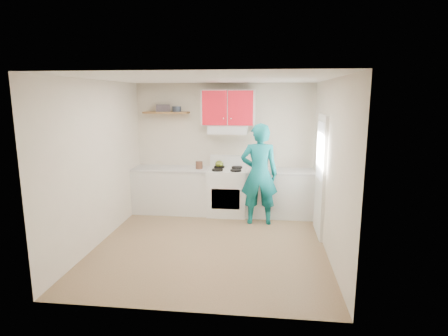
# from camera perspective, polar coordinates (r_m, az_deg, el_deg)

# --- Properties ---
(floor) EXTENTS (3.80, 3.80, 0.00)m
(floor) POSITION_cam_1_polar(r_m,az_deg,el_deg) (6.05, -2.05, -11.73)
(floor) COLOR brown
(floor) RESTS_ON ground
(ceiling) EXTENTS (3.60, 3.80, 0.04)m
(ceiling) POSITION_cam_1_polar(r_m,az_deg,el_deg) (5.58, -2.24, 13.68)
(ceiling) COLOR white
(ceiling) RESTS_ON floor
(back_wall) EXTENTS (3.60, 0.04, 2.60)m
(back_wall) POSITION_cam_1_polar(r_m,az_deg,el_deg) (7.53, 0.03, 3.12)
(back_wall) COLOR beige
(back_wall) RESTS_ON floor
(front_wall) EXTENTS (3.60, 0.04, 2.60)m
(front_wall) POSITION_cam_1_polar(r_m,az_deg,el_deg) (3.86, -6.39, -4.78)
(front_wall) COLOR beige
(front_wall) RESTS_ON floor
(left_wall) EXTENTS (0.04, 3.80, 2.60)m
(left_wall) POSITION_cam_1_polar(r_m,az_deg,el_deg) (6.20, -18.81, 0.78)
(left_wall) COLOR beige
(left_wall) RESTS_ON floor
(right_wall) EXTENTS (0.04, 3.80, 2.60)m
(right_wall) POSITION_cam_1_polar(r_m,az_deg,el_deg) (5.69, 16.08, 0.05)
(right_wall) COLOR beige
(right_wall) RESTS_ON floor
(door) EXTENTS (0.05, 0.85, 2.05)m
(door) POSITION_cam_1_polar(r_m,az_deg,el_deg) (6.42, 14.72, -1.16)
(door) COLOR white
(door) RESTS_ON floor
(door_glass) EXTENTS (0.01, 0.55, 0.95)m
(door_glass) POSITION_cam_1_polar(r_m,az_deg,el_deg) (6.34, 14.67, 2.60)
(door_glass) COLOR white
(door_glass) RESTS_ON door
(counter_left) EXTENTS (1.52, 0.60, 0.90)m
(counter_left) POSITION_cam_1_polar(r_m,az_deg,el_deg) (7.60, -8.06, -3.46)
(counter_left) COLOR silver
(counter_left) RESTS_ON floor
(counter_right) EXTENTS (1.32, 0.60, 0.90)m
(counter_right) POSITION_cam_1_polar(r_m,az_deg,el_deg) (7.37, 8.63, -3.94)
(counter_right) COLOR silver
(counter_right) RESTS_ON floor
(stove) EXTENTS (0.76, 0.65, 0.92)m
(stove) POSITION_cam_1_polar(r_m,az_deg,el_deg) (7.37, 0.52, -3.72)
(stove) COLOR white
(stove) RESTS_ON floor
(range_hood) EXTENTS (0.76, 0.44, 0.15)m
(range_hood) POSITION_cam_1_polar(r_m,az_deg,el_deg) (7.26, 0.62, 5.96)
(range_hood) COLOR silver
(range_hood) RESTS_ON back_wall
(upper_cabinets) EXTENTS (1.02, 0.33, 0.70)m
(upper_cabinets) POSITION_cam_1_polar(r_m,az_deg,el_deg) (7.29, 0.68, 9.33)
(upper_cabinets) COLOR red
(upper_cabinets) RESTS_ON back_wall
(shelf) EXTENTS (0.90, 0.30, 0.04)m
(shelf) POSITION_cam_1_polar(r_m,az_deg,el_deg) (7.54, -8.92, 8.49)
(shelf) COLOR brown
(shelf) RESTS_ON back_wall
(books) EXTENTS (0.31, 0.26, 0.14)m
(books) POSITION_cam_1_polar(r_m,az_deg,el_deg) (7.55, -9.43, 9.15)
(books) COLOR #443C44
(books) RESTS_ON shelf
(tin) EXTENTS (0.20, 0.20, 0.11)m
(tin) POSITION_cam_1_polar(r_m,az_deg,el_deg) (7.44, -7.34, 9.05)
(tin) COLOR #333D4C
(tin) RESTS_ON shelf
(kettle) EXTENTS (0.21, 0.21, 0.14)m
(kettle) POSITION_cam_1_polar(r_m,az_deg,el_deg) (7.45, -0.74, 0.62)
(kettle) COLOR olive
(kettle) RESTS_ON stove
(crock) EXTENTS (0.18, 0.18, 0.17)m
(crock) POSITION_cam_1_polar(r_m,az_deg,el_deg) (7.33, -3.87, 0.38)
(crock) COLOR brown
(crock) RESTS_ON counter_left
(cutting_board) EXTENTS (0.35, 0.29, 0.02)m
(cutting_board) POSITION_cam_1_polar(r_m,az_deg,el_deg) (7.28, 7.20, -0.37)
(cutting_board) COLOR olive
(cutting_board) RESTS_ON counter_right
(silicone_mat) EXTENTS (0.30, 0.27, 0.01)m
(silicone_mat) POSITION_cam_1_polar(r_m,az_deg,el_deg) (7.25, 10.81, -0.58)
(silicone_mat) COLOR red
(silicone_mat) RESTS_ON counter_right
(person) EXTENTS (0.70, 0.48, 1.87)m
(person) POSITION_cam_1_polar(r_m,az_deg,el_deg) (6.77, 5.47, -0.96)
(person) COLOR #0C676D
(person) RESTS_ON floor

